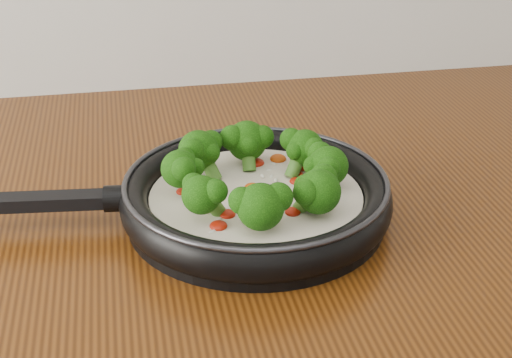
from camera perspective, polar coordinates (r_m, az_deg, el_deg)
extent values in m
cylinder|color=black|center=(0.84, 0.00, -2.71)|extent=(0.32, 0.32, 0.01)
torus|color=black|center=(0.83, 0.00, -1.37)|extent=(0.33, 0.33, 0.03)
torus|color=#2D2D33|center=(0.82, 0.00, -0.11)|extent=(0.32, 0.32, 0.01)
cube|color=black|center=(0.84, -15.94, -1.65)|extent=(0.18, 0.04, 0.01)
cylinder|color=black|center=(0.83, -10.60, -1.48)|extent=(0.03, 0.03, 0.03)
cylinder|color=silver|center=(0.83, 0.00, -1.76)|extent=(0.26, 0.26, 0.02)
ellipsoid|color=#AE1808|center=(0.79, 2.83, -2.54)|extent=(0.02, 0.02, 0.01)
ellipsoid|color=#AE1808|center=(0.78, 0.51, -3.08)|extent=(0.02, 0.02, 0.01)
ellipsoid|color=#D84C0D|center=(0.84, -0.29, -0.68)|extent=(0.03, 0.03, 0.01)
ellipsoid|color=#AE1808|center=(0.87, 3.16, 0.39)|extent=(0.02, 0.02, 0.01)
ellipsoid|color=#AE1808|center=(0.89, -0.01, 1.24)|extent=(0.03, 0.03, 0.01)
ellipsoid|color=#D84C0D|center=(0.85, -3.75, -0.20)|extent=(0.02, 0.02, 0.01)
ellipsoid|color=#AE1808|center=(0.77, 0.27, -3.34)|extent=(0.02, 0.02, 0.01)
ellipsoid|color=#AE1808|center=(0.88, -5.65, 0.50)|extent=(0.02, 0.02, 0.01)
ellipsoid|color=#D84C0D|center=(0.81, -1.05, -1.51)|extent=(0.02, 0.02, 0.01)
ellipsoid|color=#AE1808|center=(0.83, -5.65, -0.96)|extent=(0.02, 0.02, 0.01)
ellipsoid|color=#AE1808|center=(0.76, -2.89, -3.61)|extent=(0.03, 0.03, 0.01)
ellipsoid|color=#D84C0D|center=(0.84, 4.17, -0.78)|extent=(0.02, 0.02, 0.01)
ellipsoid|color=#AE1808|center=(0.78, -2.20, -2.72)|extent=(0.02, 0.02, 0.01)
ellipsoid|color=#AE1808|center=(0.85, 3.09, -0.18)|extent=(0.02, 0.02, 0.01)
ellipsoid|color=#D84C0D|center=(0.82, -1.03, -1.33)|extent=(0.03, 0.03, 0.01)
ellipsoid|color=#AE1808|center=(0.88, 3.41, 0.85)|extent=(0.02, 0.02, 0.01)
ellipsoid|color=#AE1808|center=(0.83, -2.90, -1.05)|extent=(0.02, 0.02, 0.01)
ellipsoid|color=#D84C0D|center=(0.91, 1.70, 1.56)|extent=(0.03, 0.03, 0.01)
ellipsoid|color=#AE1808|center=(0.82, 0.75, -1.18)|extent=(0.02, 0.02, 0.01)
ellipsoid|color=white|center=(0.79, -3.78, -2.62)|extent=(0.01, 0.01, 0.00)
ellipsoid|color=white|center=(0.89, 1.28, 1.16)|extent=(0.01, 0.01, 0.00)
ellipsoid|color=white|center=(0.79, -3.90, -2.57)|extent=(0.01, 0.01, 0.00)
ellipsoid|color=white|center=(0.80, 0.54, -2.30)|extent=(0.01, 0.01, 0.00)
ellipsoid|color=white|center=(0.87, 1.20, 0.20)|extent=(0.01, 0.01, 0.00)
ellipsoid|color=white|center=(0.85, 1.53, -0.08)|extent=(0.01, 0.01, 0.00)
ellipsoid|color=white|center=(0.78, -2.90, -3.18)|extent=(0.01, 0.01, 0.00)
ellipsoid|color=white|center=(0.81, -1.11, -1.89)|extent=(0.01, 0.01, 0.00)
ellipsoid|color=white|center=(0.88, 1.03, 0.65)|extent=(0.01, 0.01, 0.00)
ellipsoid|color=white|center=(0.81, 2.22, -1.75)|extent=(0.01, 0.01, 0.00)
ellipsoid|color=white|center=(0.81, -4.26, -1.76)|extent=(0.01, 0.01, 0.00)
ellipsoid|color=white|center=(0.81, -3.89, -1.76)|extent=(0.00, 0.01, 0.00)
ellipsoid|color=white|center=(0.83, 0.47, -1.00)|extent=(0.01, 0.01, 0.00)
ellipsoid|color=white|center=(0.76, -3.35, -4.04)|extent=(0.01, 0.01, 0.00)
ellipsoid|color=white|center=(0.84, -0.17, -0.58)|extent=(0.01, 0.01, 0.00)
ellipsoid|color=white|center=(0.86, 0.50, 0.23)|extent=(0.00, 0.01, 0.00)
ellipsoid|color=white|center=(0.83, -0.47, -1.06)|extent=(0.00, 0.01, 0.00)
ellipsoid|color=white|center=(0.85, 1.98, -0.42)|extent=(0.01, 0.01, 0.00)
ellipsoid|color=white|center=(0.86, 2.81, 0.25)|extent=(0.01, 0.01, 0.00)
ellipsoid|color=white|center=(0.83, 0.23, -1.09)|extent=(0.01, 0.01, 0.00)
ellipsoid|color=white|center=(0.89, 3.49, 0.91)|extent=(0.01, 0.01, 0.00)
ellipsoid|color=white|center=(0.81, -3.22, -1.67)|extent=(0.01, 0.01, 0.00)
ellipsoid|color=white|center=(0.80, 2.56, -2.11)|extent=(0.01, 0.01, 0.00)
ellipsoid|color=white|center=(0.79, -2.11, -2.37)|extent=(0.01, 0.01, 0.00)
ellipsoid|color=white|center=(0.81, -1.83, -1.77)|extent=(0.01, 0.01, 0.00)
cylinder|color=#4C812A|center=(0.83, 4.47, -0.08)|extent=(0.03, 0.02, 0.03)
sphere|color=black|center=(0.83, 5.55, 0.99)|extent=(0.05, 0.05, 0.05)
sphere|color=black|center=(0.84, 4.93, 1.92)|extent=(0.03, 0.03, 0.03)
sphere|color=black|center=(0.81, 5.59, 0.80)|extent=(0.03, 0.03, 0.03)
sphere|color=black|center=(0.82, 4.43, 1.03)|extent=(0.02, 0.02, 0.02)
cylinder|color=#4C812A|center=(0.86, 3.05, 1.08)|extent=(0.03, 0.03, 0.03)
sphere|color=black|center=(0.87, 3.76, 2.39)|extent=(0.05, 0.05, 0.04)
sphere|color=black|center=(0.87, 2.72, 3.04)|extent=(0.03, 0.03, 0.03)
sphere|color=black|center=(0.85, 4.44, 2.33)|extent=(0.03, 0.03, 0.03)
sphere|color=black|center=(0.85, 3.04, 2.17)|extent=(0.02, 0.02, 0.02)
cylinder|color=#4C812A|center=(0.88, -0.57, 1.58)|extent=(0.02, 0.03, 0.03)
sphere|color=black|center=(0.89, -0.70, 2.95)|extent=(0.05, 0.05, 0.05)
sphere|color=black|center=(0.88, -1.84, 3.18)|extent=(0.03, 0.03, 0.03)
sphere|color=black|center=(0.88, 0.49, 3.25)|extent=(0.03, 0.03, 0.03)
sphere|color=black|center=(0.87, -0.57, 2.62)|extent=(0.03, 0.03, 0.02)
cylinder|color=#4C812A|center=(0.86, -3.55, 0.89)|extent=(0.03, 0.03, 0.04)
sphere|color=black|center=(0.86, -4.41, 2.19)|extent=(0.05, 0.05, 0.05)
sphere|color=black|center=(0.84, -4.92, 2.15)|extent=(0.03, 0.03, 0.03)
sphere|color=black|center=(0.87, -3.47, 2.86)|extent=(0.03, 0.03, 0.03)
sphere|color=black|center=(0.85, -3.56, 2.02)|extent=(0.03, 0.03, 0.02)
cylinder|color=#4C812A|center=(0.82, -4.65, -0.32)|extent=(0.03, 0.02, 0.04)
sphere|color=black|center=(0.81, -5.85, 0.78)|extent=(0.05, 0.05, 0.04)
sphere|color=black|center=(0.80, -5.55, 0.76)|extent=(0.03, 0.03, 0.03)
sphere|color=black|center=(0.83, -5.53, 1.61)|extent=(0.03, 0.03, 0.02)
sphere|color=black|center=(0.81, -4.68, 0.91)|extent=(0.02, 0.02, 0.02)
cylinder|color=#4C812A|center=(0.78, -3.30, -1.94)|extent=(0.03, 0.03, 0.04)
sphere|color=black|center=(0.76, -4.22, -1.22)|extent=(0.04, 0.04, 0.04)
sphere|color=black|center=(0.75, -3.12, -0.94)|extent=(0.03, 0.03, 0.03)
sphere|color=black|center=(0.77, -4.82, -0.39)|extent=(0.03, 0.03, 0.02)
sphere|color=black|center=(0.77, -3.33, -0.66)|extent=(0.02, 0.02, 0.02)
cylinder|color=#4C812A|center=(0.76, 0.27, -2.64)|extent=(0.02, 0.03, 0.03)
sphere|color=black|center=(0.74, 0.35, -2.14)|extent=(0.05, 0.05, 0.05)
sphere|color=black|center=(0.74, 1.72, -1.40)|extent=(0.03, 0.03, 0.03)
sphere|color=black|center=(0.74, -1.07, -1.67)|extent=(0.03, 0.03, 0.03)
sphere|color=black|center=(0.76, 0.27, -1.40)|extent=(0.03, 0.03, 0.02)
cylinder|color=#4C812A|center=(0.79, 3.81, -1.69)|extent=(0.03, 0.03, 0.03)
sphere|color=black|center=(0.77, 4.81, -0.97)|extent=(0.05, 0.05, 0.05)
sphere|color=black|center=(0.78, 5.19, 0.11)|extent=(0.03, 0.03, 0.03)
sphere|color=black|center=(0.76, 3.86, -1.03)|extent=(0.03, 0.03, 0.03)
sphere|color=black|center=(0.78, 3.78, -0.51)|extent=(0.03, 0.03, 0.02)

